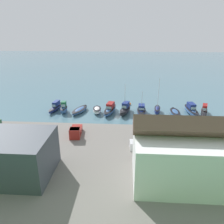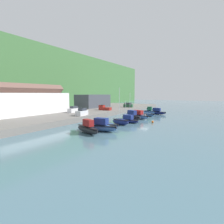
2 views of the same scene
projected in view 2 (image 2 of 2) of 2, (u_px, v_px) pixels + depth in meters
The scene contains 21 objects.
ground_plane at pixel (144, 120), 50.85m from camera, with size 320.00×320.00×0.00m, color slate.
quay_promenade at pixel (73, 112), 65.57m from camera, with size 107.38×29.90×1.44m.
harbor_clubhouse at pixel (31, 102), 53.99m from camera, with size 24.22×8.60×9.39m.
yacht_club_building at pixel (93, 101), 80.74m from camera, with size 16.84×8.19×5.83m.
moored_boat_0 at pixel (87, 128), 34.17m from camera, with size 3.80×7.37×2.79m.
moored_boat_1 at pixel (100, 126), 36.22m from camera, with size 2.90×8.15×2.77m.
moored_boat_2 at pixel (108, 125), 40.29m from camera, with size 2.33×5.80×1.05m.
moored_boat_3 at pixel (120, 121), 43.45m from camera, with size 2.27×5.22×9.25m.
moored_boat_4 at pixel (127, 120), 46.96m from camera, with size 2.54×6.99×5.89m.
moored_boat_5 at pixel (131, 116), 50.94m from camera, with size 3.87×7.35×7.92m.
moored_boat_6 at pixel (137, 116), 54.18m from camera, with size 3.83×8.52×2.67m.
moored_boat_7 at pixel (140, 115), 57.26m from camera, with size 2.57×4.57×1.54m.
moored_boat_8 at pixel (146, 114), 61.05m from camera, with size 4.24×7.38×1.09m.
moored_boat_9 at pixel (149, 112), 64.60m from camera, with size 2.00×4.55×2.96m.
moored_boat_10 at pixel (156, 112), 65.99m from camera, with size 2.57×8.21×2.38m.
parked_car_0 at pixel (73, 110), 58.76m from camera, with size 4.33×2.13×2.16m.
parked_car_1 at pixel (128, 105), 80.82m from camera, with size 2.07×4.31×2.16m.
parked_car_2 at pixel (82, 112), 50.60m from camera, with size 4.41×2.38×2.16m.
pickup_truck_0 at pixel (104, 108), 67.00m from camera, with size 2.37×4.88×1.90m.
person_on_quay at pixel (125, 104), 85.30m from camera, with size 0.40×0.40×2.14m.
mooring_buoy_0 at pixel (153, 122), 46.32m from camera, with size 0.62×0.62×0.62m.
Camera 2 is at (-47.69, -18.52, 7.80)m, focal length 28.00 mm.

